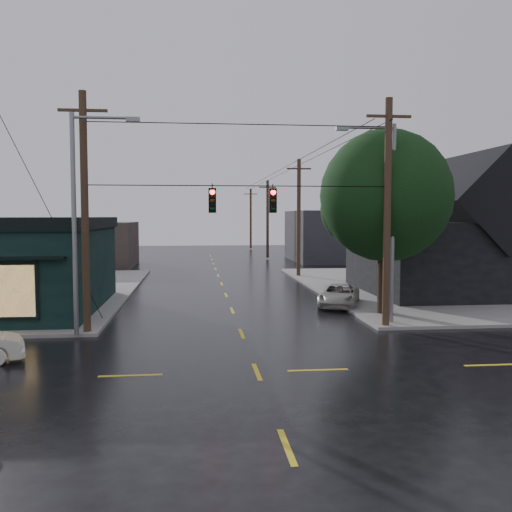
{
  "coord_description": "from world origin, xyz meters",
  "views": [
    {
      "loc": [
        -1.96,
        -17.9,
        5.0
      ],
      "look_at": [
        0.57,
        5.56,
        3.35
      ],
      "focal_mm": 40.0,
      "sensor_mm": 36.0,
      "label": 1
    }
  ],
  "objects": [
    {
      "name": "ground_plane",
      "position": [
        0.0,
        0.0,
        0.0
      ],
      "size": [
        160.0,
        160.0,
        0.0
      ],
      "primitive_type": "plane",
      "color": "black"
    },
    {
      "name": "sidewalk_ne",
      "position": [
        20.0,
        20.0,
        0.07
      ],
      "size": [
        28.0,
        28.0,
        0.15
      ],
      "primitive_type": "cube",
      "color": "gray",
      "rests_on": "ground"
    },
    {
      "name": "ne_building",
      "position": [
        15.0,
        17.0,
        4.47
      ],
      "size": [
        12.6,
        11.6,
        8.75
      ],
      "color": "black",
      "rests_on": "ground"
    },
    {
      "name": "corner_tree",
      "position": [
        7.5,
        9.64,
        6.0
      ],
      "size": [
        6.57,
        6.57,
        9.16
      ],
      "color": "black",
      "rests_on": "ground"
    },
    {
      "name": "utility_pole_nw",
      "position": [
        -6.5,
        6.5,
        0.0
      ],
      "size": [
        2.0,
        0.32,
        10.15
      ],
      "primitive_type": null,
      "color": "#301F15",
      "rests_on": "ground"
    },
    {
      "name": "utility_pole_ne",
      "position": [
        6.5,
        6.5,
        0.0
      ],
      "size": [
        2.0,
        0.32,
        10.15
      ],
      "primitive_type": null,
      "color": "#301F15",
      "rests_on": "ground"
    },
    {
      "name": "utility_pole_far_a",
      "position": [
        6.5,
        28.0,
        0.0
      ],
      "size": [
        2.0,
        0.32,
        9.65
      ],
      "primitive_type": null,
      "color": "#301F15",
      "rests_on": "ground"
    },
    {
      "name": "utility_pole_far_b",
      "position": [
        6.5,
        48.0,
        0.0
      ],
      "size": [
        2.0,
        0.32,
        9.15
      ],
      "primitive_type": null,
      "color": "#301F15",
      "rests_on": "ground"
    },
    {
      "name": "utility_pole_far_c",
      "position": [
        6.5,
        68.0,
        0.0
      ],
      "size": [
        2.0,
        0.32,
        9.15
      ],
      "primitive_type": null,
      "color": "#301F15",
      "rests_on": "ground"
    },
    {
      "name": "span_signal_assembly",
      "position": [
        0.1,
        6.5,
        5.7
      ],
      "size": [
        13.0,
        0.48,
        1.23
      ],
      "color": "black",
      "rests_on": "ground"
    },
    {
      "name": "streetlight_nw",
      "position": [
        -6.8,
        5.8,
        0.0
      ],
      "size": [
        5.4,
        0.3,
        9.15
      ],
      "primitive_type": null,
      "color": "slate",
      "rests_on": "ground"
    },
    {
      "name": "streetlight_ne",
      "position": [
        7.0,
        7.2,
        0.0
      ],
      "size": [
        5.4,
        0.3,
        9.15
      ],
      "primitive_type": null,
      "color": "slate",
      "rests_on": "ground"
    },
    {
      "name": "bg_building_west",
      "position": [
        -14.0,
        40.0,
        2.2
      ],
      "size": [
        12.0,
        10.0,
        4.4
      ],
      "primitive_type": "cube",
      "color": "#382C28",
      "rests_on": "ground"
    },
    {
      "name": "bg_building_east",
      "position": [
        16.0,
        45.0,
        2.8
      ],
      "size": [
        14.0,
        12.0,
        5.6
      ],
      "primitive_type": "cube",
      "color": "#2B2A30",
      "rests_on": "ground"
    },
    {
      "name": "suv_silver",
      "position": [
        6.0,
        12.83,
        0.61
      ],
      "size": [
        3.39,
        4.81,
        1.22
      ],
      "primitive_type": "imported",
      "rotation": [
        0.0,
        0.0,
        -0.35
      ],
      "color": "#B6B2A8",
      "rests_on": "ground"
    }
  ]
}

